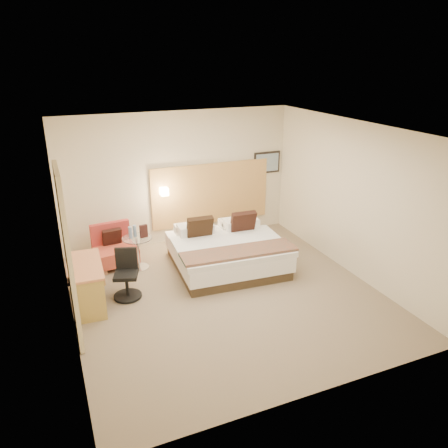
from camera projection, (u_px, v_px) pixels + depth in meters
name	position (u px, v px, depth m)	size (l,w,h in m)	color
floor	(226.00, 294.00, 7.24)	(4.80, 5.00, 0.02)	#7C6A53
ceiling	(226.00, 129.00, 6.25)	(4.80, 5.00, 0.02)	white
wall_back	(178.00, 178.00, 8.90)	(4.80, 0.02, 2.70)	beige
wall_front	(319.00, 295.00, 4.59)	(4.80, 0.02, 2.70)	beige
wall_left	(62.00, 242.00, 5.88)	(0.02, 5.00, 2.70)	beige
wall_right	(353.00, 199.00, 7.61)	(0.02, 5.00, 2.70)	beige
headboard_panel	(211.00, 193.00, 9.27)	(2.60, 0.04, 1.30)	#BB8848
art_frame	(267.00, 162.00, 9.55)	(0.62, 0.03, 0.47)	black
art_canvas	(267.00, 163.00, 9.53)	(0.54, 0.01, 0.39)	#748BA0
lamp_arm	(163.00, 191.00, 8.77)	(0.02, 0.02, 0.12)	silver
lamp_shade	(164.00, 191.00, 8.72)	(0.15, 0.15, 0.15)	#FFEDC6
curtain	(68.00, 257.00, 5.73)	(0.06, 0.90, 2.42)	beige
bottle_a	(130.00, 232.00, 7.86)	(0.07, 0.07, 0.22)	#7D97C1
bottle_b	(135.00, 231.00, 7.93)	(0.07, 0.07, 0.22)	#86AAD0
menu_folder	(144.00, 231.00, 7.89)	(0.14, 0.05, 0.24)	#351815
bed	(226.00, 251.00, 8.09)	(2.07, 2.02, 0.96)	#3C2E1E
lounge_chair	(115.00, 249.00, 8.16)	(0.80, 0.72, 0.77)	tan
side_table	(138.00, 251.00, 8.00)	(0.62, 0.62, 0.60)	white
desk	(87.00, 273.00, 6.74)	(0.57, 1.15, 0.71)	#CF7D51
desk_chair	(127.00, 278.00, 7.06)	(0.58, 0.58, 0.81)	black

